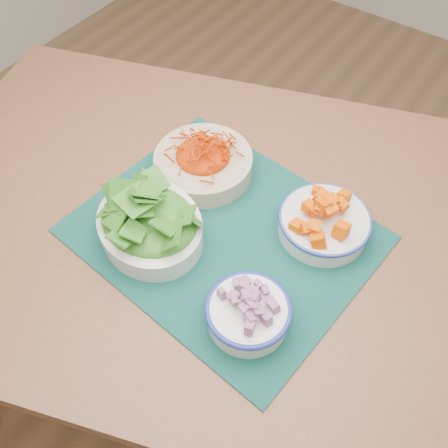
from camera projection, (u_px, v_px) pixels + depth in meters
name	position (u px, v px, depth m)	size (l,w,h in m)	color
ground	(240.00, 312.00, 1.72)	(4.00, 4.00, 0.00)	#956B48
table	(219.00, 244.00, 1.08)	(1.55, 1.28, 0.75)	brown
placemat	(224.00, 234.00, 0.99)	(0.54, 0.44, 0.00)	#072E29
carrot_bowl	(203.00, 160.00, 1.06)	(0.27, 0.27, 0.08)	beige
squash_bowl	(325.00, 217.00, 0.96)	(0.20, 0.20, 0.09)	silver
lettuce_bowl	(149.00, 219.00, 0.94)	(0.28, 0.25, 0.11)	silver
onion_bowl	(248.00, 311.00, 0.84)	(0.17, 0.17, 0.08)	white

